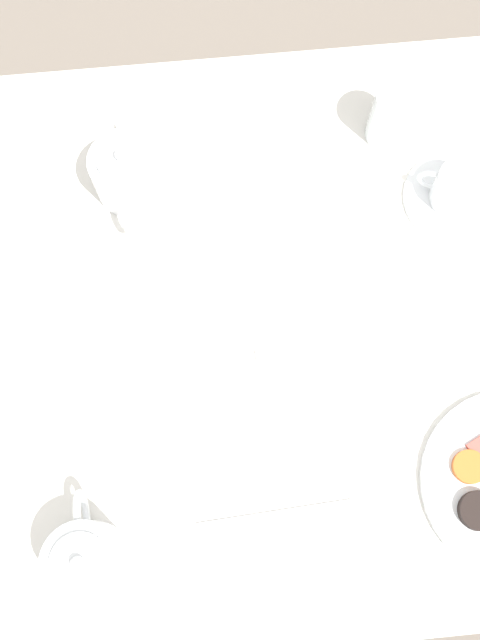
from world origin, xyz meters
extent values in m
plane|color=#70665B|center=(0.00, 0.00, 0.00)|extent=(8.00, 8.00, 0.00)
cube|color=silver|center=(0.00, 0.00, 0.69)|extent=(0.91, 1.17, 0.03)
cylinder|color=brown|center=(-0.40, 0.53, 0.34)|extent=(0.04, 0.04, 0.67)
cylinder|color=#D16023|center=(0.24, 0.29, 0.72)|extent=(0.05, 0.05, 0.01)
cylinder|color=black|center=(0.30, 0.30, 0.72)|extent=(0.05, 0.05, 0.02)
cylinder|color=white|center=(-0.24, -0.15, 0.75)|extent=(0.10, 0.10, 0.09)
cylinder|color=white|center=(-0.24, -0.15, 0.80)|extent=(0.08, 0.08, 0.01)
sphere|color=white|center=(-0.24, -0.15, 0.81)|extent=(0.02, 0.02, 0.02)
cone|color=white|center=(-0.30, -0.14, 0.76)|extent=(0.05, 0.02, 0.04)
torus|color=white|center=(-0.18, -0.15, 0.75)|extent=(0.07, 0.01, 0.07)
cylinder|color=white|center=(0.31, -0.23, 0.75)|extent=(0.10, 0.10, 0.09)
cylinder|color=white|center=(0.31, -0.23, 0.80)|extent=(0.08, 0.08, 0.01)
sphere|color=white|center=(0.31, -0.23, 0.81)|extent=(0.02, 0.02, 0.02)
cone|color=white|center=(0.38, -0.22, 0.76)|extent=(0.05, 0.02, 0.04)
torus|color=white|center=(0.26, -0.23, 0.75)|extent=(0.07, 0.02, 0.07)
cylinder|color=white|center=(-0.17, 0.35, 0.71)|extent=(0.16, 0.16, 0.01)
cylinder|color=white|center=(-0.17, 0.35, 0.74)|extent=(0.08, 0.08, 0.06)
cylinder|color=olive|center=(-0.17, 0.35, 0.74)|extent=(0.07, 0.07, 0.05)
torus|color=white|center=(-0.19, 0.31, 0.74)|extent=(0.02, 0.04, 0.04)
cylinder|color=white|center=(-0.29, 0.26, 0.76)|extent=(0.07, 0.07, 0.11)
cube|color=silver|center=(0.05, 0.11, 0.71)|extent=(0.01, 0.19, 0.00)
cube|color=silver|center=(0.28, 0.02, 0.71)|extent=(0.03, 0.22, 0.00)
camera|label=1|loc=(0.29, -0.03, 1.77)|focal=42.00mm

